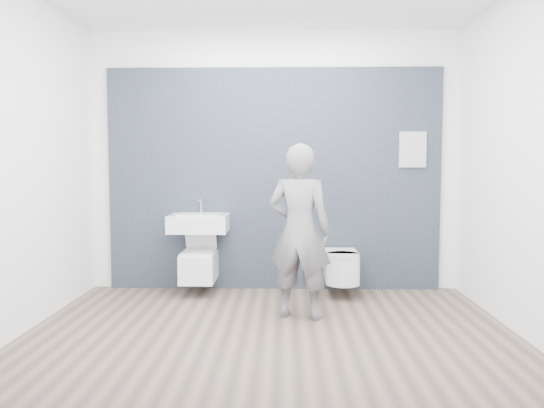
{
  "coord_description": "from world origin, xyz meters",
  "views": [
    {
      "loc": [
        0.11,
        -4.3,
        1.38
      ],
      "look_at": [
        0.0,
        0.6,
        1.0
      ],
      "focal_mm": 35.0,
      "sensor_mm": 36.0,
      "label": 1
    }
  ],
  "objects_px": {
    "washbasin": "(199,223)",
    "toilet_rounded": "(342,267)",
    "toilet_square": "(199,265)",
    "visitor": "(299,231)"
  },
  "relations": [
    {
      "from": "washbasin",
      "to": "visitor",
      "type": "distance_m",
      "value": 1.34
    },
    {
      "from": "toilet_square",
      "to": "visitor",
      "type": "height_order",
      "value": "visitor"
    },
    {
      "from": "washbasin",
      "to": "toilet_square",
      "type": "height_order",
      "value": "washbasin"
    },
    {
      "from": "washbasin",
      "to": "toilet_rounded",
      "type": "relative_size",
      "value": 1.04
    },
    {
      "from": "toilet_square",
      "to": "toilet_rounded",
      "type": "distance_m",
      "value": 1.49
    },
    {
      "from": "toilet_square",
      "to": "visitor",
      "type": "xyz_separation_m",
      "value": [
        1.03,
        -0.83,
        0.46
      ]
    },
    {
      "from": "washbasin",
      "to": "toilet_rounded",
      "type": "distance_m",
      "value": 1.56
    },
    {
      "from": "visitor",
      "to": "washbasin",
      "type": "bearing_deg",
      "value": -24.6
    },
    {
      "from": "toilet_rounded",
      "to": "visitor",
      "type": "xyz_separation_m",
      "value": [
        -0.46,
        -0.78,
        0.47
      ]
    },
    {
      "from": "visitor",
      "to": "toilet_square",
      "type": "bearing_deg",
      "value": -23.87
    }
  ]
}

